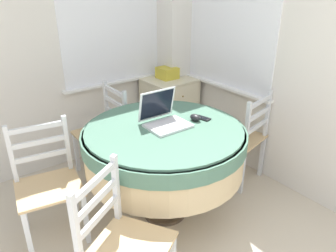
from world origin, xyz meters
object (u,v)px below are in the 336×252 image
at_px(round_dining_table, 164,146).
at_px(cell_phone, 203,118).
at_px(laptop, 164,118).
at_px(storage_box, 167,73).
at_px(dining_chair_near_right_window, 241,138).
at_px(dining_chair_left_flank, 48,184).
at_px(dining_chair_near_back_window, 104,133).
at_px(dining_chair_camera_near, 122,246).
at_px(corner_cabinet, 170,111).
at_px(computer_mouse, 195,118).

xyz_separation_m(round_dining_table, cell_phone, (0.34, -0.05, 0.16)).
height_order(round_dining_table, laptop, laptop).
relative_size(round_dining_table, storage_box, 6.20).
bearing_deg(dining_chair_near_right_window, dining_chair_left_flank, 168.14).
bearing_deg(dining_chair_near_back_window, dining_chair_left_flank, -143.89).
bearing_deg(round_dining_table, cell_phone, -8.30).
height_order(cell_phone, storage_box, storage_box).
xyz_separation_m(dining_chair_camera_near, corner_cabinet, (1.51, 1.54, -0.05)).
distance_m(computer_mouse, dining_chair_left_flank, 1.19).
height_order(laptop, corner_cabinet, laptop).
xyz_separation_m(laptop, dining_chair_camera_near, (-0.71, -0.56, -0.40)).
distance_m(computer_mouse, dining_chair_near_right_window, 0.70).
relative_size(round_dining_table, dining_chair_left_flank, 1.40).
relative_size(round_dining_table, computer_mouse, 12.48).
bearing_deg(dining_chair_near_right_window, dining_chair_camera_near, -162.30).
bearing_deg(corner_cabinet, computer_mouse, -117.88).
bearing_deg(dining_chair_near_right_window, storage_box, 92.72).
bearing_deg(corner_cabinet, dining_chair_near_back_window, -169.55).
bearing_deg(laptop, dining_chair_left_flank, 161.49).
distance_m(dining_chair_near_back_window, storage_box, 1.01).
xyz_separation_m(corner_cabinet, storage_box, (-0.01, 0.03, 0.44)).
height_order(cell_phone, corner_cabinet, cell_phone).
xyz_separation_m(round_dining_table, laptop, (0.03, 0.04, 0.21)).
height_order(dining_chair_left_flank, storage_box, storage_box).
relative_size(computer_mouse, dining_chair_near_right_window, 0.11).
distance_m(dining_chair_near_right_window, corner_cabinet, 1.05).
relative_size(cell_phone, dining_chair_near_right_window, 0.15).
relative_size(cell_phone, corner_cabinet, 0.17).
bearing_deg(computer_mouse, corner_cabinet, 62.12).
xyz_separation_m(computer_mouse, dining_chair_near_right_window, (0.60, 0.01, -0.37)).
distance_m(round_dining_table, storage_box, 1.34).
bearing_deg(dining_chair_near_right_window, corner_cabinet, 92.12).
bearing_deg(storage_box, cell_phone, -113.58).
distance_m(cell_phone, dining_chair_near_back_window, 1.05).
bearing_deg(laptop, dining_chair_near_right_window, -4.86).
height_order(laptop, dining_chair_camera_near, laptop).
relative_size(dining_chair_camera_near, corner_cabinet, 1.14).
relative_size(laptop, storage_box, 1.59).
bearing_deg(laptop, dining_chair_camera_near, -141.49).
relative_size(dining_chair_near_back_window, dining_chair_camera_near, 1.00).
bearing_deg(dining_chair_camera_near, dining_chair_near_back_window, 66.71).
bearing_deg(dining_chair_camera_near, computer_mouse, 26.83).
bearing_deg(dining_chair_left_flank, dining_chair_near_right_window, -11.86).
relative_size(cell_phone, storage_box, 0.67).
bearing_deg(cell_phone, dining_chair_camera_near, -155.21).
bearing_deg(dining_chair_camera_near, cell_phone, 24.79).
height_order(laptop, computer_mouse, laptop).
height_order(cell_phone, dining_chair_camera_near, dining_chair_camera_near).
relative_size(dining_chair_camera_near, dining_chair_left_flank, 1.00).
bearing_deg(cell_phone, laptop, 162.97).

